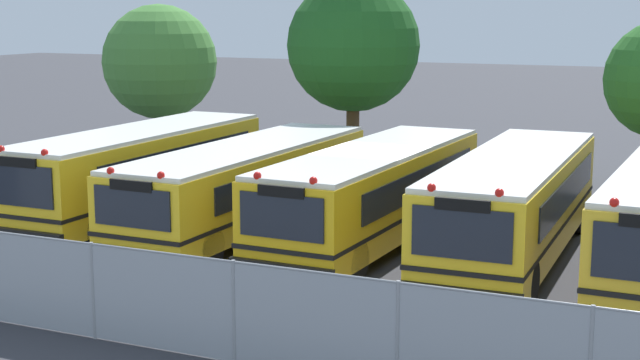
{
  "coord_description": "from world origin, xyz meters",
  "views": [
    {
      "loc": [
        8.72,
        -22.39,
        6.11
      ],
      "look_at": [
        -1.44,
        0.0,
        1.6
      ],
      "focal_mm": 52.9,
      "sensor_mm": 36.0,
      "label": 1
    }
  ],
  "objects_px": {
    "tree_1": "(352,47)",
    "traffic_cone": "(499,352)",
    "school_bus_2": "(374,191)",
    "tree_0": "(161,64)",
    "school_bus_1": "(247,183)",
    "school_bus_0": "(140,169)",
    "school_bus_3": "(514,202)"
  },
  "relations": [
    {
      "from": "school_bus_3",
      "to": "traffic_cone",
      "type": "xyz_separation_m",
      "value": [
        1.47,
        -7.34,
        -1.09
      ]
    },
    {
      "from": "school_bus_1",
      "to": "school_bus_3",
      "type": "bearing_deg",
      "value": -178.71
    },
    {
      "from": "school_bus_0",
      "to": "tree_1",
      "type": "height_order",
      "value": "tree_1"
    },
    {
      "from": "school_bus_2",
      "to": "traffic_cone",
      "type": "height_order",
      "value": "school_bus_2"
    },
    {
      "from": "school_bus_1",
      "to": "school_bus_3",
      "type": "distance_m",
      "value": 7.42
    },
    {
      "from": "school_bus_2",
      "to": "tree_0",
      "type": "xyz_separation_m",
      "value": [
        -13.7,
        10.7,
        2.41
      ]
    },
    {
      "from": "school_bus_2",
      "to": "school_bus_0",
      "type": "bearing_deg",
      "value": 1.41
    },
    {
      "from": "school_bus_0",
      "to": "traffic_cone",
      "type": "relative_size",
      "value": 15.08
    },
    {
      "from": "school_bus_0",
      "to": "tree_0",
      "type": "distance_m",
      "value": 12.64
    },
    {
      "from": "school_bus_1",
      "to": "traffic_cone",
      "type": "relative_size",
      "value": 15.87
    },
    {
      "from": "school_bus_0",
      "to": "school_bus_2",
      "type": "bearing_deg",
      "value": -179.81
    },
    {
      "from": "school_bus_0",
      "to": "tree_0",
      "type": "bearing_deg",
      "value": -58.86
    },
    {
      "from": "school_bus_2",
      "to": "tree_0",
      "type": "bearing_deg",
      "value": -36.37
    },
    {
      "from": "tree_1",
      "to": "traffic_cone",
      "type": "bearing_deg",
      "value": -59.89
    },
    {
      "from": "school_bus_0",
      "to": "tree_0",
      "type": "xyz_separation_m",
      "value": [
        -6.34,
        10.67,
        2.35
      ]
    },
    {
      "from": "tree_0",
      "to": "traffic_cone",
      "type": "distance_m",
      "value": 26.38
    },
    {
      "from": "school_bus_0",
      "to": "traffic_cone",
      "type": "bearing_deg",
      "value": 149.73
    },
    {
      "from": "tree_1",
      "to": "school_bus_3",
      "type": "bearing_deg",
      "value": -48.47
    },
    {
      "from": "school_bus_1",
      "to": "traffic_cone",
      "type": "height_order",
      "value": "school_bus_1"
    },
    {
      "from": "tree_0",
      "to": "tree_1",
      "type": "bearing_deg",
      "value": -9.92
    },
    {
      "from": "tree_0",
      "to": "tree_1",
      "type": "relative_size",
      "value": 0.87
    },
    {
      "from": "tree_0",
      "to": "traffic_cone",
      "type": "bearing_deg",
      "value": -43.81
    },
    {
      "from": "school_bus_1",
      "to": "school_bus_2",
      "type": "height_order",
      "value": "school_bus_2"
    },
    {
      "from": "tree_0",
      "to": "school_bus_1",
      "type": "bearing_deg",
      "value": -47.25
    },
    {
      "from": "school_bus_0",
      "to": "school_bus_2",
      "type": "xyz_separation_m",
      "value": [
        7.36,
        -0.03,
        -0.06
      ]
    },
    {
      "from": "traffic_cone",
      "to": "school_bus_0",
      "type": "bearing_deg",
      "value": 149.32
    },
    {
      "from": "school_bus_0",
      "to": "school_bus_1",
      "type": "height_order",
      "value": "school_bus_0"
    },
    {
      "from": "school_bus_1",
      "to": "tree_1",
      "type": "relative_size",
      "value": 1.5
    },
    {
      "from": "school_bus_2",
      "to": "tree_1",
      "type": "distance_m",
      "value": 10.61
    },
    {
      "from": "school_bus_1",
      "to": "school_bus_0",
      "type": "bearing_deg",
      "value": -1.31
    },
    {
      "from": "school_bus_0",
      "to": "school_bus_1",
      "type": "distance_m",
      "value": 3.66
    },
    {
      "from": "school_bus_1",
      "to": "tree_1",
      "type": "xyz_separation_m",
      "value": [
        -0.67,
        9.18,
        3.38
      ]
    }
  ]
}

